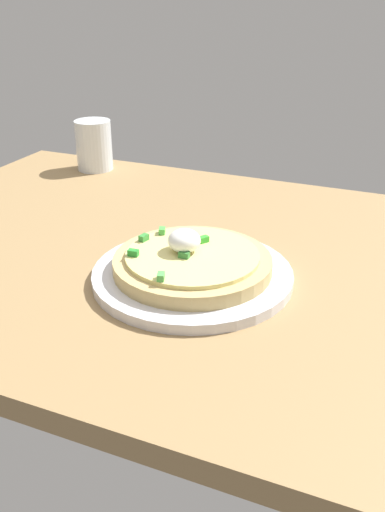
# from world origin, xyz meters

# --- Properties ---
(dining_table) EXTENTS (1.14, 0.69, 0.03)m
(dining_table) POSITION_xyz_m (0.00, 0.00, 0.01)
(dining_table) COLOR #95764B
(dining_table) RESTS_ON ground
(plate) EXTENTS (0.25, 0.25, 0.01)m
(plate) POSITION_xyz_m (-0.02, -0.07, 0.03)
(plate) COLOR silver
(plate) RESTS_ON dining_table
(pizza) EXTENTS (0.20, 0.20, 0.05)m
(pizza) POSITION_xyz_m (-0.03, -0.07, 0.05)
(pizza) COLOR tan
(pizza) RESTS_ON plate
(cup_near) EXTENTS (0.07, 0.07, 0.10)m
(cup_near) POSITION_xyz_m (-0.38, 0.28, 0.07)
(cup_near) COLOR silver
(cup_near) RESTS_ON dining_table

